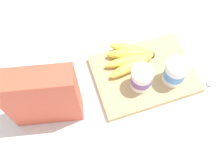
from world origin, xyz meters
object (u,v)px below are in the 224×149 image
cutting_board (144,74)px  cereal_box (43,98)px  yogurt_cup_front (175,72)px  spoon (214,77)px  yogurt_cup_back (141,78)px  banana_bunch (131,57)px

cutting_board → cereal_box: 0.35m
cutting_board → cereal_box: cereal_box is taller
yogurt_cup_front → spoon: 0.16m
cutting_board → cereal_box: size_ratio=1.38×
cutting_board → yogurt_cup_back: 0.07m
cereal_box → yogurt_cup_front: 0.41m
banana_bunch → cutting_board: bearing=114.7°
yogurt_cup_front → yogurt_cup_back: 0.11m
cereal_box → yogurt_cup_back: cereal_box is taller
cutting_board → yogurt_cup_front: (-0.08, 0.05, 0.06)m
cutting_board → spoon: 0.24m
yogurt_cup_back → cereal_box: bearing=-0.7°
banana_bunch → spoon: (-0.25, 0.14, -0.03)m
yogurt_cup_front → banana_bunch: 0.16m
cutting_board → yogurt_cup_front: 0.11m
banana_bunch → spoon: 0.29m
cereal_box → yogurt_cup_back: bearing=-168.3°
cutting_board → yogurt_cup_front: size_ratio=3.63×
cutting_board → cereal_box: (0.33, 0.04, 0.11)m
cereal_box → banana_bunch: 0.33m
yogurt_cup_back → spoon: yogurt_cup_back is taller
cereal_box → yogurt_cup_back: (-0.30, 0.00, -0.06)m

